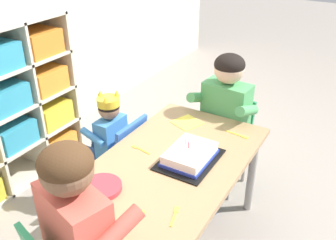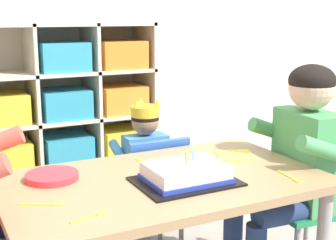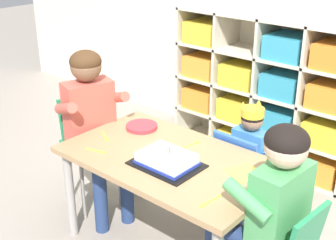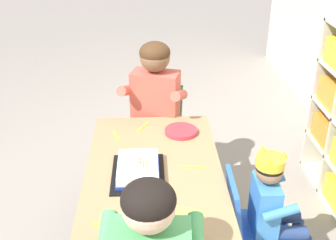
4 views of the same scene
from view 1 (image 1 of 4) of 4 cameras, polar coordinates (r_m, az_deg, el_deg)
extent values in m
cube|color=beige|center=(2.90, -21.40, 3.05)|extent=(0.02, 0.37, 1.15)
cube|color=beige|center=(3.11, -16.40, 5.62)|extent=(0.02, 0.37, 1.15)
cube|color=orange|center=(3.20, -17.29, -3.34)|extent=(0.28, 0.30, 0.17)
cube|color=teal|center=(2.87, -23.21, -1.79)|extent=(0.28, 0.30, 0.17)
cube|color=yellow|center=(3.06, -18.04, 1.14)|extent=(0.28, 0.30, 0.17)
cube|color=teal|center=(2.75, -24.32, 3.29)|extent=(0.28, 0.30, 0.17)
cube|color=orange|center=(2.95, -18.86, 5.99)|extent=(0.28, 0.30, 0.17)
cube|color=orange|center=(2.86, -19.75, 11.19)|extent=(0.28, 0.30, 0.17)
cube|color=#A37F56|center=(1.98, 0.56, -6.59)|extent=(1.17, 0.70, 0.03)
cylinder|color=#9E9993|center=(2.47, 12.68, -8.01)|extent=(0.05, 0.05, 0.57)
cylinder|color=#9E9993|center=(2.65, 0.74, -4.39)|extent=(0.05, 0.05, 0.57)
cube|color=blue|center=(2.50, -8.21, -5.94)|extent=(0.33, 0.31, 0.03)
cube|color=blue|center=(2.34, -5.76, -3.69)|extent=(0.30, 0.07, 0.31)
cylinder|color=gray|center=(2.75, -8.27, -6.71)|extent=(0.02, 0.02, 0.31)
cylinder|color=gray|center=(2.59, -11.90, -9.48)|extent=(0.02, 0.02, 0.31)
cylinder|color=gray|center=(2.62, -4.05, -8.39)|extent=(0.02, 0.02, 0.31)
cylinder|color=gray|center=(2.46, -7.60, -11.45)|extent=(0.02, 0.02, 0.31)
cube|color=#3D7FBC|center=(2.43, -8.64, -2.86)|extent=(0.21, 0.12, 0.29)
sphere|color=#997051|center=(2.32, -9.03, 1.71)|extent=(0.13, 0.13, 0.13)
ellipsoid|color=black|center=(2.31, -9.07, 2.15)|extent=(0.14, 0.14, 0.10)
cylinder|color=yellow|center=(2.30, -9.13, 2.81)|extent=(0.14, 0.14, 0.05)
cone|color=yellow|center=(2.32, -10.34, 4.08)|extent=(0.04, 0.04, 0.04)
cone|color=yellow|center=(2.30, -7.85, 4.11)|extent=(0.04, 0.04, 0.04)
cone|color=yellow|center=(2.23, -9.54, 3.13)|extent=(0.04, 0.04, 0.04)
cylinder|color=navy|center=(2.59, -9.38, -3.80)|extent=(0.07, 0.21, 0.07)
cylinder|color=navy|center=(2.51, -11.22, -5.10)|extent=(0.07, 0.21, 0.07)
cylinder|color=navy|center=(2.75, -10.75, -6.57)|extent=(0.06, 0.06, 0.33)
cylinder|color=navy|center=(2.68, -12.52, -7.86)|extent=(0.06, 0.06, 0.33)
cylinder|color=#3D7FBC|center=(2.50, -7.69, -0.06)|extent=(0.05, 0.17, 0.10)
cylinder|color=#3D7FBC|center=(2.34, -11.49, -2.57)|extent=(0.05, 0.17, 0.10)
cube|color=#D15647|center=(1.53, -13.71, -16.78)|extent=(0.24, 0.33, 0.42)
sphere|color=brown|center=(1.33, -15.24, -7.33)|extent=(0.19, 0.19, 0.19)
ellipsoid|color=#472D19|center=(1.31, -15.40, -6.32)|extent=(0.19, 0.19, 0.14)
cylinder|color=navy|center=(1.76, -10.23, -17.12)|extent=(0.32, 0.18, 0.10)
cylinder|color=#D15647|center=(1.38, -8.14, -16.89)|extent=(0.26, 0.13, 0.14)
cylinder|color=#D15647|center=(1.60, -15.40, -10.09)|extent=(0.26, 0.13, 0.14)
cube|color=#238451|center=(2.60, 8.44, -3.17)|extent=(0.33, 0.33, 0.03)
cube|color=#238451|center=(2.65, 10.10, 0.80)|extent=(0.08, 0.29, 0.26)
cylinder|color=gray|center=(2.66, 4.52, -7.06)|extent=(0.02, 0.02, 0.36)
cylinder|color=gray|center=(2.57, 9.32, -8.83)|extent=(0.02, 0.02, 0.36)
cylinder|color=gray|center=(2.85, 7.11, -4.61)|extent=(0.02, 0.02, 0.36)
cylinder|color=gray|center=(2.76, 11.65, -6.16)|extent=(0.02, 0.02, 0.36)
cube|color=#4C9E5B|center=(2.50, 8.79, 1.08)|extent=(0.18, 0.31, 0.42)
sphere|color=#DBB293|center=(2.37, 9.35, 7.73)|extent=(0.19, 0.19, 0.19)
ellipsoid|color=black|center=(2.36, 9.40, 8.37)|extent=(0.19, 0.19, 0.14)
cylinder|color=navy|center=(2.50, 5.10, -3.33)|extent=(0.31, 0.12, 0.10)
cylinder|color=navy|center=(2.44, 8.77, -4.59)|extent=(0.31, 0.12, 0.10)
cylinder|color=navy|center=(2.52, 3.14, -9.06)|extent=(0.08, 0.08, 0.38)
cylinder|color=navy|center=(2.45, 6.77, -10.48)|extent=(0.08, 0.08, 0.38)
cylinder|color=#4C9E5B|center=(2.48, 4.82, 3.49)|extent=(0.25, 0.08, 0.14)
cylinder|color=#4C9E5B|center=(2.34, 11.99, 1.41)|extent=(0.25, 0.08, 0.14)
cube|color=black|center=(1.97, 3.33, -6.06)|extent=(0.35, 0.26, 0.01)
cube|color=white|center=(1.95, 3.36, -5.23)|extent=(0.27, 0.20, 0.06)
cube|color=#283DB2|center=(1.97, 3.34, -5.78)|extent=(0.28, 0.21, 0.02)
cylinder|color=#EFCC4C|center=(1.97, 2.72, -3.27)|extent=(0.01, 0.01, 0.04)
cylinder|color=#4CB2E5|center=(1.97, 3.23, -3.22)|extent=(0.01, 0.01, 0.04)
cylinder|color=#E54C66|center=(1.94, 3.15, -3.85)|extent=(0.01, 0.01, 0.04)
cylinder|color=#EFCC4C|center=(1.93, 3.35, -3.96)|extent=(0.01, 0.01, 0.04)
cylinder|color=#DB333D|center=(1.80, -10.13, -10.08)|extent=(0.19, 0.19, 0.02)
cube|color=#F4DB4C|center=(2.32, 2.93, -0.39)|extent=(0.20, 0.20, 0.00)
cube|color=yellow|center=(1.63, 0.80, -14.95)|extent=(0.08, 0.03, 0.00)
cube|color=yellow|center=(1.68, 1.33, -13.53)|extent=(0.04, 0.03, 0.00)
cube|color=yellow|center=(2.23, 10.08, -2.05)|extent=(0.02, 0.10, 0.00)
cube|color=yellow|center=(2.21, 11.71, -2.61)|extent=(0.02, 0.04, 0.00)
cube|color=yellow|center=(1.64, -6.50, -14.82)|extent=(0.10, 0.06, 0.00)
cube|color=yellow|center=(1.66, -4.15, -13.96)|extent=(0.04, 0.03, 0.00)
cube|color=yellow|center=(2.05, -3.80, -4.75)|extent=(0.03, 0.09, 0.00)
cube|color=yellow|center=(2.09, -5.12, -4.09)|extent=(0.03, 0.04, 0.00)
camera|label=2|loc=(1.11, 64.71, -19.58)|focal=51.24mm
camera|label=3|loc=(2.97, 51.46, 19.84)|focal=49.30mm
camera|label=4|loc=(3.33, 19.12, 29.01)|focal=45.37mm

